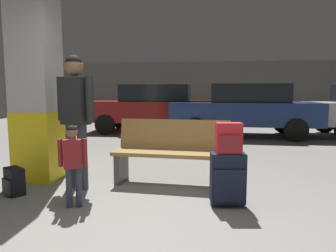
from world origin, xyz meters
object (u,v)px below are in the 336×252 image
bench (172,152)px  suitcase (228,178)px  backpack_dark_floor (14,182)px  parked_car_far (153,107)px  adult (75,107)px  child (73,157)px  parked_car_near (244,109)px  structural_pillar (36,74)px  backpack_bright (229,138)px

bench → suitcase: 1.07m
backpack_dark_floor → parked_car_far: (0.81, 6.16, 0.64)m
adult → parked_car_far: (0.12, 5.82, -0.28)m
bench → child: bearing=-134.7°
parked_car_far → parked_car_near: 2.86m
structural_pillar → child: 1.69m
suitcase → adult: 2.12m
backpack_dark_floor → parked_car_near: size_ratio=0.08×
child → parked_car_near: 6.40m
backpack_bright → parked_car_far: size_ratio=0.08×
structural_pillar → backpack_bright: structural_pillar is taller
suitcase → child: size_ratio=0.66×
suitcase → child: (-1.70, -0.21, 0.25)m
child → structural_pillar: bearing=133.3°
backpack_bright → child: backpack_bright is taller
adult → parked_car_far: adult is taller
child → backpack_dark_floor: child is taller
bench → backpack_dark_floor: bearing=-160.0°
adult → parked_car_far: 5.83m
parked_car_far → parked_car_near: bearing=-13.3°
child → parked_car_far: parked_car_far is taller
backpack_bright → adult: 2.01m
bench → adult: 1.43m
suitcase → backpack_bright: (0.00, -0.00, 0.45)m
structural_pillar → backpack_bright: size_ratio=9.08×
child → backpack_bright: bearing=7.0°
bench → adult: adult is taller
backpack_dark_floor → suitcase: bearing=-2.3°
adult → parked_car_near: 5.93m
backpack_bright → suitcase: bearing=107.5°
backpack_dark_floor → parked_car_far: bearing=82.5°
adult → backpack_dark_floor: adult is taller
bench → suitcase: bearing=-48.8°
bench → suitcase: (0.70, -0.80, -0.12)m
structural_pillar → backpack_dark_floor: structural_pillar is taller
adult → child: bearing=-70.6°
suitcase → backpack_bright: backpack_bright is taller
suitcase → backpack_bright: size_ratio=1.78×
child → adult: 0.86m
bench → backpack_bright: size_ratio=4.82×
suitcase → parked_car_near: parked_car_near is taller
parked_car_far → parked_car_near: (2.78, -0.66, 0.00)m
bench → child: size_ratio=1.78×
backpack_bright → backpack_dark_floor: backpack_bright is taller
backpack_dark_floor → child: bearing=-19.0°
backpack_dark_floor → parked_car_far: 6.24m
bench → child: (-1.00, -1.01, 0.12)m
bench → backpack_dark_floor: bench is taller
backpack_bright → adult: (-1.93, 0.44, 0.31)m
suitcase → backpack_bright: bearing=-72.5°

